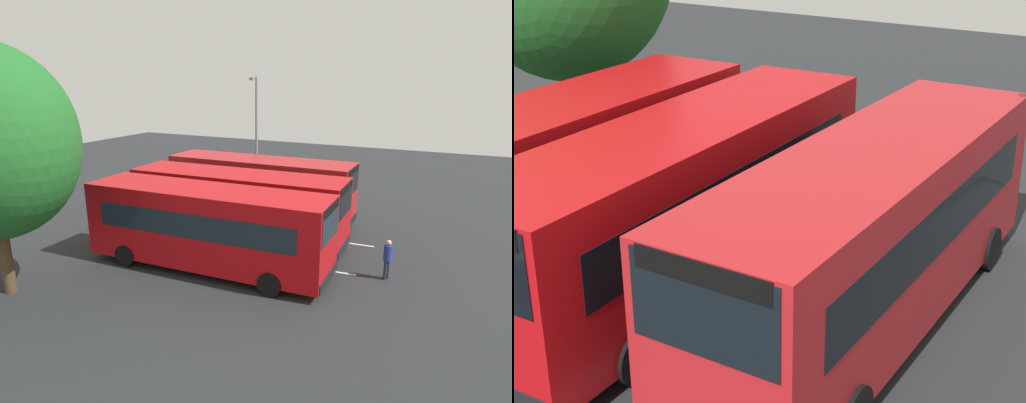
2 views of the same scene
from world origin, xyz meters
TOP-DOWN VIEW (x-y plane):
  - ground_plane at (0.00, 0.00)m, footprint 63.78×63.78m
  - bus_far_left at (0.52, -3.25)m, footprint 10.31×3.03m
  - bus_center_left at (0.22, -0.14)m, footprint 10.32×3.06m
  - bus_center_right at (-0.40, 3.59)m, footprint 10.26×2.85m
  - lane_stripe_outer_left at (0.00, -1.70)m, footprint 12.40×1.08m
  - lane_stripe_inner_left at (0.00, 1.70)m, footprint 12.40×1.08m

SIDE VIEW (x-z plane):
  - ground_plane at x=0.00m, z-range 0.00..0.00m
  - lane_stripe_outer_left at x=0.00m, z-range 0.00..0.01m
  - lane_stripe_inner_left at x=0.00m, z-range 0.00..0.01m
  - bus_far_left at x=0.52m, z-range 0.15..3.54m
  - bus_center_left at x=0.22m, z-range 0.15..3.54m
  - bus_center_right at x=-0.40m, z-range 0.15..3.54m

